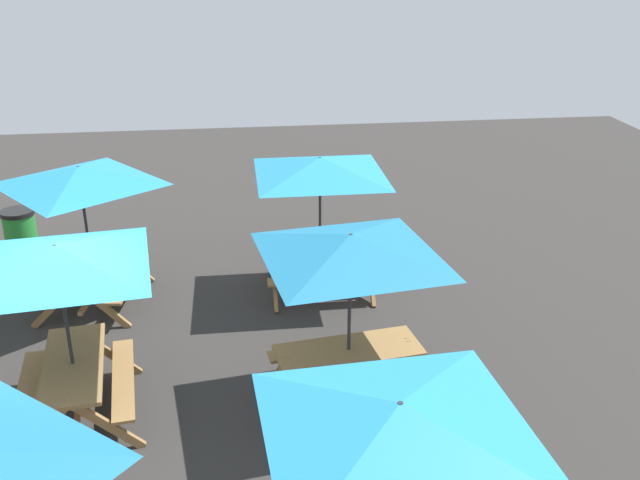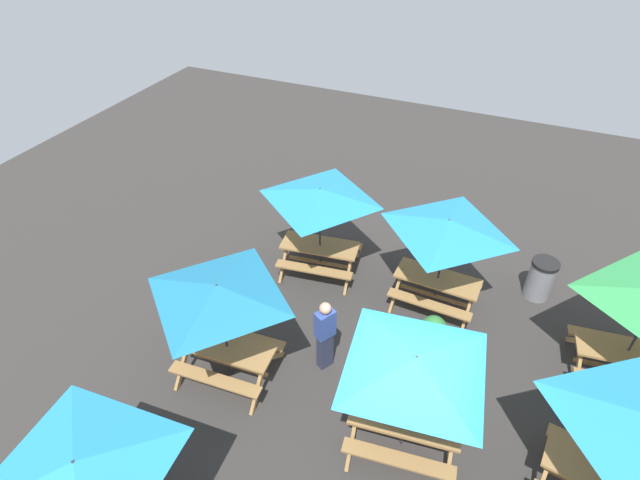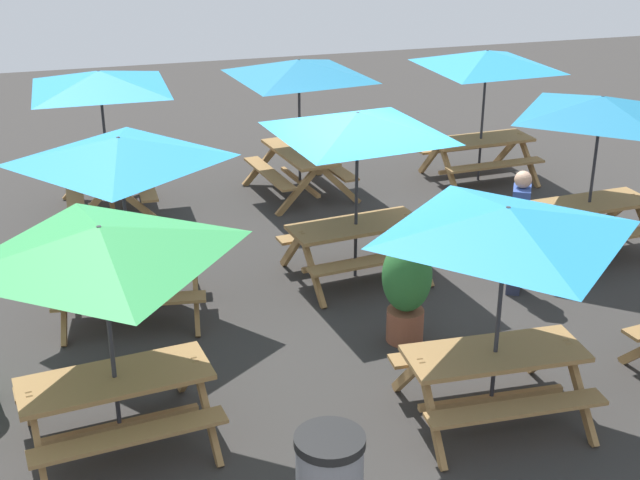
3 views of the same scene
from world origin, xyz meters
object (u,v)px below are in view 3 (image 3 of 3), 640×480
object	(u,v)px
potted_plant_0	(407,286)
picnic_table_3	(486,69)
picnic_table_2	(100,91)
picnic_table_5	(600,118)
picnic_table_7	(120,163)
picnic_table_8	(102,259)
picnic_table_6	(299,78)
picnic_table_4	(506,238)
person_standing	(518,229)
picnic_table_0	(357,136)

from	to	relation	value
potted_plant_0	picnic_table_3	bearing A→B (deg)	56.36
picnic_table_2	picnic_table_5	xyz separation A→B (m)	(6.49, -3.50, 0.00)
picnic_table_2	picnic_table_3	world-z (taller)	same
picnic_table_7	picnic_table_8	xyz separation A→B (m)	(-0.37, -2.71, 0.00)
picnic_table_6	picnic_table_7	size ratio (longest dim) A/B	1.20
picnic_table_2	picnic_table_3	distance (m)	6.37
picnic_table_4	picnic_table_6	size ratio (longest dim) A/B	0.83
person_standing	picnic_table_2	bearing A→B (deg)	77.56
picnic_table_2	picnic_table_5	world-z (taller)	same
picnic_table_0	picnic_table_6	size ratio (longest dim) A/B	1.00
picnic_table_0	picnic_table_4	distance (m)	3.57
picnic_table_3	picnic_table_6	xyz separation A→B (m)	(-3.23, 0.17, 0.00)
picnic_table_0	picnic_table_5	world-z (taller)	same
picnic_table_0	picnic_table_2	xyz separation A→B (m)	(-3.03, 3.37, 0.00)
potted_plant_0	person_standing	world-z (taller)	person_standing
person_standing	picnic_table_8	bearing A→B (deg)	140.09
picnic_table_2	potted_plant_0	distance (m)	6.17
picnic_table_6	picnic_table_7	world-z (taller)	same
picnic_table_8	picnic_table_4	bearing A→B (deg)	-15.85
picnic_table_3	potted_plant_0	distance (m)	6.13
picnic_table_2	picnic_table_8	xyz separation A→B (m)	(-0.35, -6.36, 0.00)
picnic_table_7	picnic_table_4	bearing A→B (deg)	-37.19
picnic_table_6	potted_plant_0	bearing A→B (deg)	170.84
picnic_table_0	picnic_table_8	bearing A→B (deg)	-145.69
picnic_table_2	potted_plant_0	bearing A→B (deg)	-149.44
picnic_table_0	picnic_table_8	xyz separation A→B (m)	(-3.38, -2.99, 0.00)
picnic_table_4	person_standing	bearing A→B (deg)	60.60
picnic_table_0	picnic_table_7	distance (m)	3.02
picnic_table_2	picnic_table_8	size ratio (longest dim) A/B	1.21
picnic_table_6	picnic_table_4	bearing A→B (deg)	173.37
picnic_table_3	picnic_table_8	world-z (taller)	same
picnic_table_3	picnic_table_4	distance (m)	7.37
picnic_table_0	potted_plant_0	xyz separation A→B (m)	(0.01, -1.84, -1.28)
picnic_table_8	potted_plant_0	xyz separation A→B (m)	(3.39, 1.15, -1.28)
potted_plant_0	picnic_table_5	bearing A→B (deg)	26.41
picnic_table_4	picnic_table_5	distance (m)	4.67
picnic_table_0	picnic_table_7	bearing A→B (deg)	178.11
picnic_table_2	picnic_table_3	xyz separation A→B (m)	(6.36, -0.21, 0.00)
picnic_table_6	potted_plant_0	size ratio (longest dim) A/B	2.19
potted_plant_0	picnic_table_0	bearing A→B (deg)	90.36
picnic_table_7	person_standing	distance (m)	5.04
picnic_table_3	picnic_table_5	bearing A→B (deg)	-91.63
picnic_table_0	potted_plant_0	world-z (taller)	picnic_table_0
picnic_table_4	picnic_table_2	bearing A→B (deg)	117.95
picnic_table_5	picnic_table_8	world-z (taller)	same
picnic_table_5	potted_plant_0	xyz separation A→B (m)	(-3.44, -1.71, -1.28)
picnic_table_5	person_standing	bearing A→B (deg)	-154.87
picnic_table_5	picnic_table_6	distance (m)	4.81
picnic_table_3	picnic_table_5	size ratio (longest dim) A/B	1.21
picnic_table_5	picnic_table_3	bearing A→B (deg)	88.03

